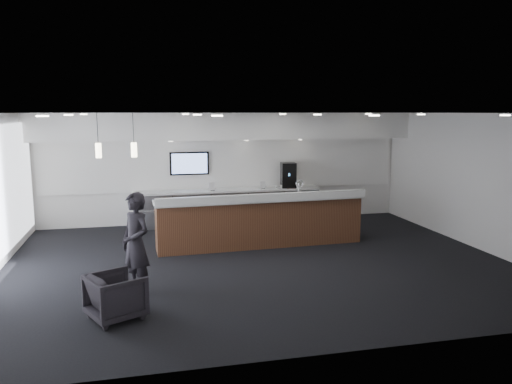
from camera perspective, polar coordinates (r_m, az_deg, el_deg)
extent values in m
plane|color=black|center=(10.25, 0.33, -8.01)|extent=(10.00, 10.00, 0.00)
cube|color=black|center=(9.80, 0.35, 9.01)|extent=(10.00, 8.00, 0.02)
cube|color=white|center=(13.80, -3.50, 2.80)|extent=(10.00, 0.02, 3.00)
cube|color=white|center=(12.08, 24.09, 1.10)|extent=(0.02, 8.00, 3.00)
cube|color=white|center=(13.28, -3.23, 7.52)|extent=(10.00, 0.90, 0.70)
cube|color=white|center=(13.76, -3.49, 3.20)|extent=(9.80, 0.06, 1.40)
cube|color=#A0A2A8|center=(13.61, -3.21, -1.77)|extent=(5.00, 0.60, 0.90)
cube|color=silver|center=(13.53, -3.23, 0.21)|extent=(5.06, 0.66, 0.05)
cylinder|color=silver|center=(13.10, -11.63, -2.17)|extent=(0.60, 0.02, 0.02)
cylinder|color=silver|center=(13.16, -7.27, -2.00)|extent=(0.60, 0.02, 0.02)
cylinder|color=silver|center=(13.29, -2.97, -1.83)|extent=(0.60, 0.02, 0.02)
cylinder|color=silver|center=(13.50, 1.21, -1.65)|extent=(0.60, 0.02, 0.02)
cylinder|color=silver|center=(13.77, 5.25, -1.47)|extent=(0.60, 0.02, 0.02)
cube|color=black|center=(13.57, -7.62, 3.26)|extent=(1.05, 0.07, 0.62)
cube|color=blue|center=(13.53, -7.60, 3.24)|extent=(0.95, 0.01, 0.54)
cylinder|color=#FFEFC6|center=(10.36, -13.78, 4.60)|extent=(0.12, 0.12, 0.30)
cylinder|color=#FFEFC6|center=(10.39, -17.65, 4.45)|extent=(0.12, 0.12, 0.30)
cube|color=#492718|center=(11.34, 0.53, -3.58)|extent=(4.70, 0.85, 1.05)
cube|color=silver|center=(11.23, 0.54, -0.81)|extent=(4.78, 0.94, 0.06)
cube|color=silver|center=(10.87, 1.07, -0.67)|extent=(4.75, 0.32, 0.18)
cylinder|color=silver|center=(11.59, 4.90, 0.31)|extent=(0.04, 0.04, 0.28)
torus|color=silver|center=(11.51, 5.00, 0.96)|extent=(0.19, 0.04, 0.19)
cube|color=black|center=(13.85, 3.70, 1.96)|extent=(0.45, 0.49, 0.69)
cube|color=silver|center=(13.67, 3.98, 0.44)|extent=(0.25, 0.12, 0.02)
cube|color=white|center=(13.30, -5.08, 0.64)|extent=(0.16, 0.07, 0.23)
cube|color=white|center=(13.57, 0.77, 0.81)|extent=(0.16, 0.05, 0.21)
imported|color=black|center=(7.77, -15.73, -11.40)|extent=(1.00, 0.99, 0.68)
imported|color=black|center=(8.57, -13.57, -5.75)|extent=(0.70, 0.75, 1.72)
imported|color=white|center=(13.85, 4.62, 0.69)|extent=(0.09, 0.09, 0.09)
imported|color=white|center=(13.81, 4.06, 0.68)|extent=(0.13, 0.13, 0.09)
imported|color=white|center=(13.77, 3.51, 0.66)|extent=(0.11, 0.11, 0.09)
imported|color=white|center=(13.73, 2.95, 0.64)|extent=(0.12, 0.12, 0.09)
imported|color=white|center=(13.70, 2.38, 0.62)|extent=(0.13, 0.13, 0.09)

